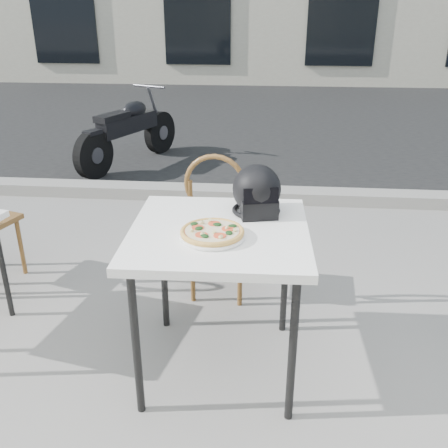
# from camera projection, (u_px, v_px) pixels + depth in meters

# --- Properties ---
(ground) EXTENTS (80.00, 80.00, 0.00)m
(ground) POSITION_uv_depth(u_px,v_px,m) (233.00, 425.00, 2.34)
(ground) COLOR gray
(ground) RESTS_ON ground
(street_asphalt) EXTENTS (30.00, 8.00, 0.00)m
(street_asphalt) POSITION_uv_depth(u_px,v_px,m) (263.00, 119.00, 8.73)
(street_asphalt) COLOR black
(street_asphalt) RESTS_ON ground
(curb) EXTENTS (30.00, 0.25, 0.12)m
(curb) POSITION_uv_depth(u_px,v_px,m) (256.00, 194.00, 5.06)
(curb) COLOR gray
(curb) RESTS_ON ground
(cafe_table_main) EXTENTS (0.89, 0.89, 0.82)m
(cafe_table_main) POSITION_uv_depth(u_px,v_px,m) (219.00, 243.00, 2.44)
(cafe_table_main) COLOR white
(cafe_table_main) RESTS_ON ground
(plate) EXTENTS (0.40, 0.40, 0.02)m
(plate) POSITION_uv_depth(u_px,v_px,m) (212.00, 236.00, 2.32)
(plate) COLOR white
(plate) RESTS_ON cafe_table_main
(pizza) EXTENTS (0.32, 0.32, 0.04)m
(pizza) POSITION_uv_depth(u_px,v_px,m) (212.00, 232.00, 2.31)
(pizza) COLOR gold
(pizza) RESTS_ON plate
(helmet) EXTENTS (0.30, 0.31, 0.26)m
(helmet) POSITION_uv_depth(u_px,v_px,m) (257.00, 192.00, 2.55)
(helmet) COLOR black
(helmet) RESTS_ON cafe_table_main
(cafe_chair_main) EXTENTS (0.42, 0.42, 1.02)m
(cafe_chair_main) POSITION_uv_depth(u_px,v_px,m) (218.00, 219.00, 3.17)
(cafe_chair_main) COLOR brown
(cafe_chair_main) RESTS_ON ground
(motorcycle) EXTENTS (0.83, 1.71, 0.91)m
(motorcycle) POSITION_uv_depth(u_px,v_px,m) (129.00, 133.00, 6.08)
(motorcycle) COLOR black
(motorcycle) RESTS_ON street_asphalt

